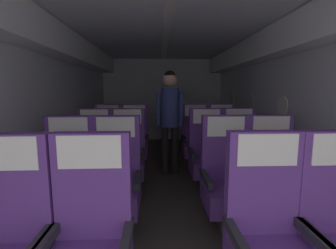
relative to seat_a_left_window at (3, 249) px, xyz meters
name	(u,v)px	position (x,y,z in m)	size (l,w,h in m)	color
ground	(168,188)	(1.01, 1.91, -0.47)	(3.44, 7.04, 0.02)	#3D3833
fuselage_shell	(167,73)	(1.02, 2.18, 1.13)	(3.32, 6.69, 2.23)	silver
seat_a_left_window	(3,249)	(0.00, 0.00, 0.00)	(0.50, 0.50, 1.10)	#38383D
seat_a_left_aisle	(89,245)	(0.48, 0.01, 0.00)	(0.50, 0.50, 1.10)	#38383D
seat_a_right_window	(269,240)	(1.55, 0.02, 0.00)	(0.50, 0.50, 1.10)	#38383D
seat_b_left_window	(68,183)	(0.01, 0.97, 0.00)	(0.50, 0.50, 1.10)	#38383D
seat_b_left_aisle	(116,183)	(0.47, 0.96, 0.00)	(0.50, 0.50, 1.10)	#38383D
seat_b_right_aisle	(272,180)	(2.03, 0.96, 0.00)	(0.50, 0.50, 1.10)	#38383D
seat_b_right_window	(227,181)	(1.57, 0.96, 0.00)	(0.50, 0.50, 1.10)	#38383D
seat_c_left_window	(94,157)	(0.01, 1.91, 0.00)	(0.50, 0.50, 1.10)	#38383D
seat_c_left_aisle	(128,156)	(0.47, 1.90, 0.00)	(0.50, 0.50, 1.10)	#38383D
seat_c_right_aisle	(240,154)	(2.03, 1.93, 0.00)	(0.50, 0.50, 1.10)	#38383D
seat_c_right_window	(207,155)	(1.56, 1.91, 0.00)	(0.50, 0.50, 1.10)	#38383D
seat_d_left_window	(108,141)	(0.00, 2.86, 0.00)	(0.50, 0.50, 1.10)	#38383D
seat_d_left_aisle	(134,141)	(0.47, 2.88, 0.00)	(0.50, 0.50, 1.10)	#38383D
seat_d_right_aisle	(222,140)	(2.03, 2.86, 0.00)	(0.50, 0.50, 1.10)	#38383D
seat_d_right_window	(196,141)	(1.56, 2.86, 0.00)	(0.50, 0.50, 1.10)	#38383D
flight_attendant	(170,111)	(1.07, 2.46, 0.57)	(0.43, 0.28, 1.65)	black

